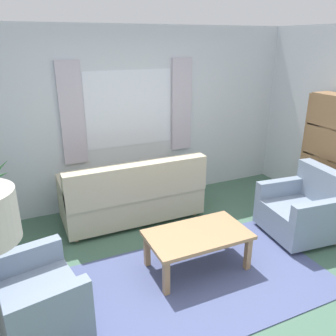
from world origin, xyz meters
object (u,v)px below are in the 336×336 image
at_px(armchair_left, 22,302).
at_px(bookshelf, 335,158).
at_px(coffee_table, 198,238).
at_px(couch, 133,196).
at_px(armchair_right, 304,210).

xyz_separation_m(armchair_left, bookshelf, (4.06, 0.50, 0.53)).
bearing_deg(coffee_table, bookshelf, 6.96).
height_order(couch, bookshelf, bookshelf).
bearing_deg(armchair_left, armchair_right, -95.11).
relative_size(armchair_right, coffee_table, 0.84).
bearing_deg(armchair_left, coffee_table, -92.69).
bearing_deg(coffee_table, couch, 101.66).
bearing_deg(armchair_right, coffee_table, -82.13).
distance_m(couch, armchair_right, 2.26).
distance_m(couch, armchair_left, 2.17).
xyz_separation_m(armchair_right, bookshelf, (0.69, 0.22, 0.53)).
bearing_deg(armchair_right, couch, -118.66).
distance_m(armchair_left, coffee_table, 1.80).
bearing_deg(couch, coffee_table, 101.66).
height_order(couch, armchair_right, couch).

